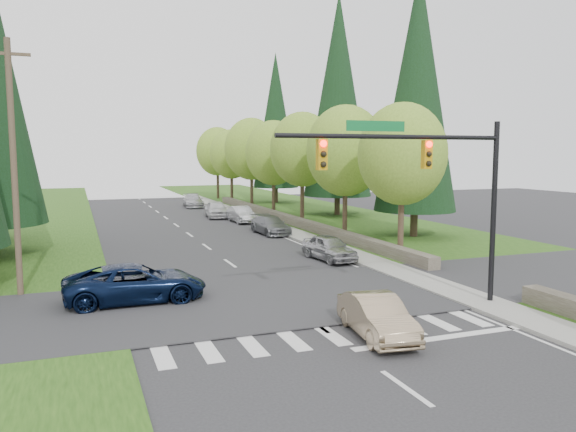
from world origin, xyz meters
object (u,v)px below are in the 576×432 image
parked_car_e (193,201)px  sedan_champagne (377,316)px  suv_navy (136,283)px  parked_car_b (271,225)px  parked_car_a (329,248)px  parked_car_c (241,214)px  parked_car_d (216,209)px

parked_car_e → sedan_champagne: bearing=-88.8°
suv_navy → parked_car_b: (10.68, 15.32, -0.10)m
sedan_champagne → parked_car_e: (2.94, 43.78, 0.02)m
parked_car_a → parked_car_c: bearing=83.9°
suv_navy → parked_car_e: bearing=-14.9°
sedan_champagne → parked_car_d: 33.50m
suv_navy → parked_car_e: suv_navy is taller
parked_car_c → parked_car_a: bearing=-92.3°
parked_car_a → parked_car_c: (0.13, 17.35, -0.01)m
parked_car_a → parked_car_d: (-0.97, 21.46, 0.07)m
sedan_champagne → parked_car_b: (4.12, 22.12, -0.01)m
suv_navy → parked_car_a: suv_navy is taller
parked_car_a → parked_car_e: 31.88m
sedan_champagne → parked_car_a: (3.90, 11.91, 0.03)m
suv_navy → parked_car_a: size_ratio=1.35×
sedan_champagne → parked_car_c: (4.04, 29.26, 0.02)m
parked_car_c → parked_car_d: 4.26m
parked_car_c → parked_car_e: parked_car_e is taller
suv_navy → parked_car_c: bearing=-25.7°
parked_car_c → parked_car_e: size_ratio=0.87×
parked_car_a → parked_car_b: parked_car_a is taller
parked_car_b → parked_car_c: bearing=87.6°
suv_navy → parked_car_c: suv_navy is taller
parked_car_e → suv_navy: bearing=-99.4°
sedan_champagne → parked_car_e: 43.88m
parked_car_b → parked_car_c: parked_car_c is taller
parked_car_a → parked_car_c: size_ratio=0.97×
sedan_champagne → suv_navy: suv_navy is taller
suv_navy → parked_car_d: bearing=-20.1°
sedan_champagne → parked_car_b: bearing=87.0°
suv_navy → parked_car_a: bearing=-64.4°
parked_car_b → parked_car_d: 11.31m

